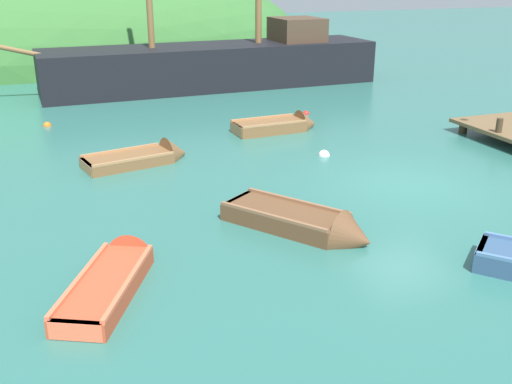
# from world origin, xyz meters

# --- Properties ---
(ground_plane) EXTENTS (120.00, 120.00, 0.00)m
(ground_plane) POSITION_xyz_m (0.00, 0.00, 0.00)
(ground_plane) COLOR #2D6B60
(shore_hill) EXTENTS (38.51, 24.74, 13.07)m
(shore_hill) POSITION_xyz_m (-8.77, 31.25, 0.00)
(shore_hill) COLOR #387033
(shore_hill) RESTS_ON ground
(sailing_ship) EXTENTS (18.40, 3.88, 11.34)m
(sailing_ship) POSITION_xyz_m (-0.70, 14.96, 0.74)
(sailing_ship) COLOR black
(sailing_ship) RESTS_ON ground
(rowboat_far) EXTENTS (2.84, 3.42, 1.08)m
(rowboat_far) POSITION_xyz_m (-3.74, -1.69, 0.13)
(rowboat_far) COLOR brown
(rowboat_far) RESTS_ON ground
(rowboat_outer_right) EXTENTS (3.09, 1.24, 1.05)m
(rowboat_outer_right) POSITION_xyz_m (-0.95, 6.30, 0.13)
(rowboat_outer_right) COLOR brown
(rowboat_outer_right) RESTS_ON ground
(rowboat_portside) EXTENTS (3.23, 1.74, 1.10)m
(rowboat_portside) POSITION_xyz_m (-6.05, 4.37, 0.09)
(rowboat_portside) COLOR brown
(rowboat_portside) RESTS_ON ground
(rowboat_near_dock) EXTENTS (2.33, 3.38, 0.90)m
(rowboat_near_dock) POSITION_xyz_m (-7.89, -2.48, 0.10)
(rowboat_near_dock) COLOR #C64C2D
(rowboat_near_dock) RESTS_ON ground
(buoy_orange) EXTENTS (0.30, 0.30, 0.30)m
(buoy_orange) POSITION_xyz_m (-8.58, 9.85, 0.00)
(buoy_orange) COLOR orange
(buoy_orange) RESTS_ON ground
(buoy_red) EXTENTS (0.28, 0.28, 0.28)m
(buoy_red) POSITION_xyz_m (0.91, 8.25, 0.00)
(buoy_red) COLOR red
(buoy_red) RESTS_ON ground
(buoy_white) EXTENTS (0.35, 0.35, 0.35)m
(buoy_white) POSITION_xyz_m (-0.89, 3.11, 0.00)
(buoy_white) COLOR white
(buoy_white) RESTS_ON ground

